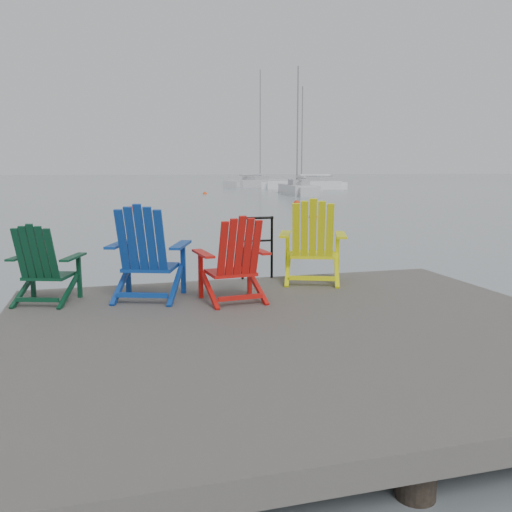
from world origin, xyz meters
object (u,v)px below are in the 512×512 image
object	(u,v)px
buoy_b	(130,209)
buoy_c	(297,203)
chair_green	(44,264)
chair_yellow	(313,241)
chair_blue	(147,253)
sailboat_mid	(258,183)
buoy_d	(205,194)
handrail	(257,241)
sailboat_near	(298,190)
sailboat_far	(305,186)
buoy_a	(313,217)
chair_red	(234,259)

from	to	relation	value
buoy_b	buoy_c	distance (m)	10.36
chair_green	buoy_b	world-z (taller)	chair_green
chair_yellow	buoy_c	world-z (taller)	chair_yellow
chair_blue	sailboat_mid	xyz separation A→B (m)	(17.23, 56.54, -0.72)
chair_green	buoy_c	world-z (taller)	chair_green
buoy_d	chair_blue	bearing A→B (deg)	-101.16
chair_yellow	handrail	bearing A→B (deg)	164.71
chair_blue	sailboat_near	distance (m)	38.60
chair_yellow	sailboat_far	distance (m)	49.74
handrail	buoy_b	size ratio (longest dim) A/B	2.46
chair_yellow	sailboat_near	distance (m)	37.41
buoy_a	chair_red	bearing A→B (deg)	-114.59
buoy_c	chair_blue	bearing A→B (deg)	-113.58
sailboat_near	buoy_a	world-z (taller)	sailboat_near
chair_blue	buoy_d	bearing A→B (deg)	98.55
chair_yellow	sailboat_far	size ratio (longest dim) A/B	0.11
chair_yellow	buoy_c	distance (m)	25.83
buoy_b	buoy_d	bearing A→B (deg)	67.17
sailboat_mid	buoy_a	world-z (taller)	sailboat_mid
handrail	sailboat_near	size ratio (longest dim) A/B	0.09
buoy_c	buoy_b	bearing A→B (deg)	-165.93
buoy_c	chair_green	bearing A→B (deg)	-115.97
chair_blue	chair_yellow	xyz separation A→B (m)	(2.29, 0.40, 0.00)
buoy_d	buoy_a	bearing A→B (deg)	-88.55
chair_blue	sailboat_far	xyz separation A→B (m)	(19.73, 46.97, -0.72)
handrail	sailboat_near	world-z (taller)	sailboat_near
buoy_b	chair_yellow	bearing A→B (deg)	-86.00
chair_red	buoy_c	xyz separation A→B (m)	(9.82, 25.14, -1.01)
chair_green	sailboat_far	xyz separation A→B (m)	(20.92, 46.83, -0.62)
chair_blue	buoy_a	world-z (taller)	chair_blue
sailboat_near	buoy_c	size ratio (longest dim) A/B	27.89
handrail	chair_yellow	xyz separation A→B (m)	(0.66, -0.49, 0.04)
chair_yellow	buoy_b	bearing A→B (deg)	115.38
sailboat_far	buoy_a	distance (m)	33.71
chair_blue	buoy_b	size ratio (longest dim) A/B	3.13
buoy_a	buoy_b	distance (m)	10.14
buoy_b	buoy_a	bearing A→B (deg)	-43.11
sailboat_far	buoy_a	xyz separation A→B (m)	(-11.57, -31.66, -0.36)
handrail	buoy_a	size ratio (longest dim) A/B	2.40
chair_blue	chair_yellow	size ratio (longest dim) A/B	0.99
chair_red	sailboat_mid	distance (m)	59.20
chair_red	buoy_d	bearing A→B (deg)	74.96
chair_green	sailboat_far	size ratio (longest dim) A/B	0.09
handrail	buoy_a	bearing A→B (deg)	65.61
chair_green	chair_red	size ratio (longest dim) A/B	0.92
chair_green	buoy_a	size ratio (longest dim) A/B	2.51
handrail	chair_green	xyz separation A→B (m)	(-2.81, -0.75, -0.07)
sailboat_far	buoy_c	bearing A→B (deg)	-179.01
chair_red	buoy_b	xyz separation A→B (m)	(-0.22, 22.62, -1.01)
chair_blue	sailboat_mid	bearing A→B (deg)	92.76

